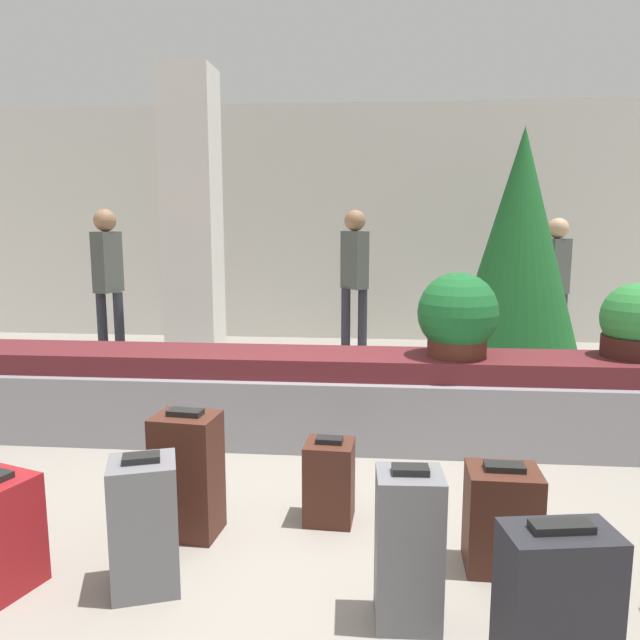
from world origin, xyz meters
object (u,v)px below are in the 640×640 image
(potted_plant_0, at_px, (458,317))
(traveler_0, at_px, (355,270))
(traveler_2, at_px, (108,272))
(traveler_1, at_px, (555,277))
(suitcase_5, at_px, (502,519))
(suitcase_7, at_px, (408,548))
(suitcase_0, at_px, (556,606))
(potted_plant_1, at_px, (636,323))
(suitcase_4, at_px, (188,474))
(decorated_tree, at_px, (519,252))
(suitcase_2, at_px, (144,525))
(pillar, at_px, (193,226))
(suitcase_1, at_px, (329,481))

(potted_plant_0, xyz_separation_m, traveler_0, (-0.86, 2.81, 0.11))
(traveler_2, bearing_deg, traveler_1, -66.52)
(suitcase_5, xyz_separation_m, traveler_1, (1.45, 4.55, 0.75))
(suitcase_7, bearing_deg, suitcase_0, -32.58)
(traveler_2, bearing_deg, potted_plant_0, -105.35)
(potted_plant_1, bearing_deg, suitcase_7, -127.79)
(suitcase_7, relative_size, potted_plant_1, 1.26)
(suitcase_4, bearing_deg, decorated_tree, 59.34)
(potted_plant_1, relative_size, traveler_0, 0.31)
(decorated_tree, bearing_deg, suitcase_2, -123.45)
(potted_plant_0, distance_m, potted_plant_1, 1.29)
(pillar, xyz_separation_m, potted_plant_1, (3.83, -1.86, -0.68))
(suitcase_2, height_order, potted_plant_1, potted_plant_1)
(suitcase_0, bearing_deg, traveler_1, 65.78)
(suitcase_0, relative_size, suitcase_4, 0.90)
(potted_plant_0, xyz_separation_m, traveler_1, (1.47, 2.86, 0.04))
(pillar, bearing_deg, suitcase_2, -76.97)
(suitcase_2, distance_m, traveler_1, 5.81)
(traveler_0, bearing_deg, potted_plant_1, 178.19)
(suitcase_1, height_order, suitcase_2, suitcase_2)
(decorated_tree, bearing_deg, suitcase_4, -127.02)
(suitcase_4, xyz_separation_m, decorated_tree, (2.35, 3.11, 1.02))
(pillar, bearing_deg, traveler_2, 167.33)
(suitcase_4, xyz_separation_m, traveler_2, (-2.03, 3.69, 0.74))
(suitcase_0, distance_m, decorated_tree, 4.25)
(traveler_0, height_order, traveler_1, traveler_0)
(suitcase_0, height_order, traveler_0, traveler_0)
(pillar, relative_size, traveler_0, 1.80)
(traveler_0, bearing_deg, suitcase_4, 130.39)
(suitcase_2, relative_size, decorated_tree, 0.25)
(pillar, height_order, suitcase_7, pillar)
(potted_plant_0, xyz_separation_m, potted_plant_1, (1.29, 0.09, -0.04))
(pillar, relative_size, suitcase_1, 6.59)
(pillar, relative_size, suitcase_0, 5.17)
(suitcase_2, bearing_deg, decorated_tree, 37.31)
(suitcase_7, height_order, traveler_0, traveler_0)
(suitcase_7, bearing_deg, suitcase_5, 41.28)
(potted_plant_0, bearing_deg, suitcase_0, -88.37)
(suitcase_0, height_order, potted_plant_0, potted_plant_0)
(pillar, distance_m, decorated_tree, 3.33)
(potted_plant_0, bearing_deg, traveler_0, 106.95)
(pillar, bearing_deg, traveler_1, 12.82)
(traveler_1, bearing_deg, suitcase_4, -163.95)
(suitcase_2, relative_size, suitcase_5, 1.21)
(potted_plant_1, distance_m, decorated_tree, 1.66)
(suitcase_4, relative_size, suitcase_7, 1.01)
(traveler_0, bearing_deg, pillar, 76.91)
(suitcase_0, xyz_separation_m, potted_plant_0, (-0.07, 2.44, 0.67))
(traveler_0, distance_m, decorated_tree, 2.04)
(suitcase_1, height_order, suitcase_4, suitcase_4)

